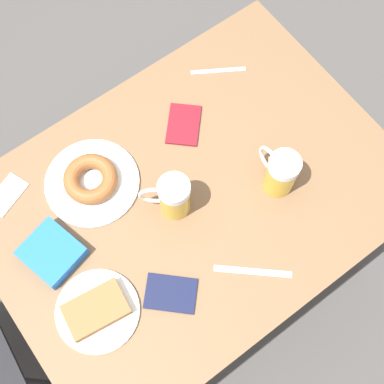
{
  "coord_description": "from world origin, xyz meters",
  "views": [
    {
      "loc": [
        -0.4,
        0.3,
        2.04
      ],
      "look_at": [
        0.0,
        0.0,
        0.74
      ],
      "focal_mm": 50.0,
      "sensor_mm": 36.0,
      "label": 1
    }
  ],
  "objects_px": {
    "plate_with_donut": "(91,181)",
    "passport_far_edge": "(171,293)",
    "knife": "(254,271)",
    "plate_with_cake": "(97,310)",
    "beer_mug_left": "(280,173)",
    "beer_mug_center": "(172,195)",
    "napkin_folded": "(7,195)",
    "blue_pouch": "(52,253)",
    "fork": "(218,71)",
    "passport_near_edge": "(184,125)"
  },
  "relations": [
    {
      "from": "plate_with_donut",
      "to": "passport_far_edge",
      "type": "height_order",
      "value": "plate_with_donut"
    },
    {
      "from": "plate_with_donut",
      "to": "knife",
      "type": "height_order",
      "value": "plate_with_donut"
    },
    {
      "from": "plate_with_cake",
      "to": "beer_mug_left",
      "type": "bearing_deg",
      "value": -89.8
    },
    {
      "from": "knife",
      "to": "passport_far_edge",
      "type": "distance_m",
      "value": 0.22
    },
    {
      "from": "plate_with_donut",
      "to": "beer_mug_center",
      "type": "bearing_deg",
      "value": -142.18
    },
    {
      "from": "beer_mug_left",
      "to": "plate_with_cake",
      "type": "bearing_deg",
      "value": 90.2
    },
    {
      "from": "beer_mug_left",
      "to": "napkin_folded",
      "type": "bearing_deg",
      "value": 56.34
    },
    {
      "from": "blue_pouch",
      "to": "beer_mug_center",
      "type": "bearing_deg",
      "value": -102.24
    },
    {
      "from": "beer_mug_left",
      "to": "passport_far_edge",
      "type": "height_order",
      "value": "beer_mug_left"
    },
    {
      "from": "beer_mug_center",
      "to": "fork",
      "type": "distance_m",
      "value": 0.44
    },
    {
      "from": "plate_with_donut",
      "to": "fork",
      "type": "distance_m",
      "value": 0.49
    },
    {
      "from": "passport_far_edge",
      "to": "knife",
      "type": "bearing_deg",
      "value": -110.98
    },
    {
      "from": "beer_mug_center",
      "to": "passport_near_edge",
      "type": "xyz_separation_m",
      "value": [
        0.17,
        -0.16,
        -0.07
      ]
    },
    {
      "from": "napkin_folded",
      "to": "fork",
      "type": "distance_m",
      "value": 0.69
    },
    {
      "from": "beer_mug_left",
      "to": "knife",
      "type": "xyz_separation_m",
      "value": [
        -0.15,
        0.2,
        -0.07
      ]
    },
    {
      "from": "napkin_folded",
      "to": "knife",
      "type": "relative_size",
      "value": 0.8
    },
    {
      "from": "plate_with_cake",
      "to": "passport_near_edge",
      "type": "distance_m",
      "value": 0.55
    },
    {
      "from": "napkin_folded",
      "to": "fork",
      "type": "height_order",
      "value": "same"
    },
    {
      "from": "beer_mug_left",
      "to": "passport_near_edge",
      "type": "height_order",
      "value": "beer_mug_left"
    },
    {
      "from": "plate_with_cake",
      "to": "napkin_folded",
      "type": "relative_size",
      "value": 1.64
    },
    {
      "from": "plate_with_donut",
      "to": "knife",
      "type": "xyz_separation_m",
      "value": [
        -0.44,
        -0.2,
        -0.02
      ]
    },
    {
      "from": "blue_pouch",
      "to": "passport_far_edge",
      "type": "bearing_deg",
      "value": -144.71
    },
    {
      "from": "plate_with_cake",
      "to": "beer_mug_left",
      "type": "xyz_separation_m",
      "value": [
        0.0,
        -0.57,
        0.05
      ]
    },
    {
      "from": "fork",
      "to": "passport_far_edge",
      "type": "height_order",
      "value": "passport_far_edge"
    },
    {
      "from": "passport_near_edge",
      "to": "blue_pouch",
      "type": "relative_size",
      "value": 0.94
    },
    {
      "from": "blue_pouch",
      "to": "fork",
      "type": "bearing_deg",
      "value": -74.4
    },
    {
      "from": "plate_with_donut",
      "to": "beer_mug_left",
      "type": "bearing_deg",
      "value": -126.34
    },
    {
      "from": "fork",
      "to": "knife",
      "type": "xyz_separation_m",
      "value": [
        -0.52,
        0.29,
        -0.0
      ]
    },
    {
      "from": "blue_pouch",
      "to": "plate_with_cake",
      "type": "bearing_deg",
      "value": -175.95
    },
    {
      "from": "plate_with_cake",
      "to": "napkin_folded",
      "type": "bearing_deg",
      "value": 4.12
    },
    {
      "from": "passport_far_edge",
      "to": "blue_pouch",
      "type": "relative_size",
      "value": 0.94
    },
    {
      "from": "napkin_folded",
      "to": "blue_pouch",
      "type": "bearing_deg",
      "value": -175.81
    },
    {
      "from": "fork",
      "to": "knife",
      "type": "distance_m",
      "value": 0.59
    },
    {
      "from": "plate_with_donut",
      "to": "beer_mug_left",
      "type": "distance_m",
      "value": 0.49
    },
    {
      "from": "plate_with_donut",
      "to": "fork",
      "type": "xyz_separation_m",
      "value": [
        0.08,
        -0.49,
        -0.02
      ]
    },
    {
      "from": "beer_mug_left",
      "to": "passport_near_edge",
      "type": "distance_m",
      "value": 0.31
    },
    {
      "from": "plate_with_donut",
      "to": "fork",
      "type": "relative_size",
      "value": 1.77
    },
    {
      "from": "beer_mug_center",
      "to": "passport_far_edge",
      "type": "bearing_deg",
      "value": 142.98
    },
    {
      "from": "plate_with_cake",
      "to": "fork",
      "type": "relative_size",
      "value": 1.45
    },
    {
      "from": "knife",
      "to": "beer_mug_center",
      "type": "bearing_deg",
      "value": 13.11
    },
    {
      "from": "beer_mug_left",
      "to": "passport_far_edge",
      "type": "relative_size",
      "value": 0.92
    },
    {
      "from": "passport_far_edge",
      "to": "napkin_folded",
      "type": "bearing_deg",
      "value": 22.78
    },
    {
      "from": "passport_near_edge",
      "to": "passport_far_edge",
      "type": "distance_m",
      "value": 0.47
    },
    {
      "from": "plate_with_cake",
      "to": "plate_with_donut",
      "type": "bearing_deg",
      "value": -30.36
    },
    {
      "from": "beer_mug_center",
      "to": "passport_near_edge",
      "type": "bearing_deg",
      "value": -42.89
    },
    {
      "from": "fork",
      "to": "passport_far_edge",
      "type": "distance_m",
      "value": 0.66
    },
    {
      "from": "plate_with_donut",
      "to": "napkin_folded",
      "type": "xyz_separation_m",
      "value": [
        0.11,
        0.2,
        -0.02
      ]
    },
    {
      "from": "passport_far_edge",
      "to": "passport_near_edge",
      "type": "bearing_deg",
      "value": -39.98
    },
    {
      "from": "plate_with_cake",
      "to": "knife",
      "type": "distance_m",
      "value": 0.4
    },
    {
      "from": "napkin_folded",
      "to": "passport_near_edge",
      "type": "bearing_deg",
      "value": -102.31
    }
  ]
}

